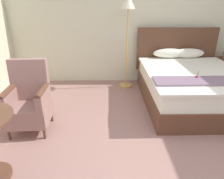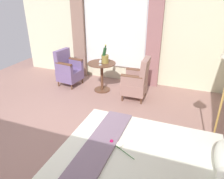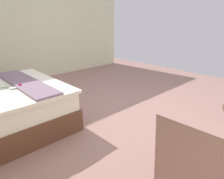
% 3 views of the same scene
% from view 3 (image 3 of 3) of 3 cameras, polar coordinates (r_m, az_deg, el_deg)
% --- Properties ---
extents(ground_plane, '(7.30, 7.30, 0.00)m').
position_cam_3_polar(ground_plane, '(3.46, -0.60, -6.78)').
color(ground_plane, '#9B736A').
extents(wall_far_side, '(0.12, 5.76, 2.84)m').
position_cam_3_polar(wall_far_side, '(5.64, -22.55, 17.05)').
color(wall_far_side, beige).
rests_on(wall_far_side, ground).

